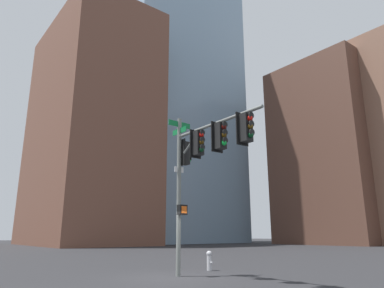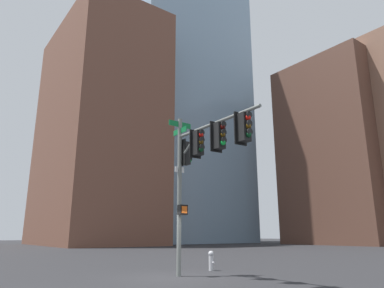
% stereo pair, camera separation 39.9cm
% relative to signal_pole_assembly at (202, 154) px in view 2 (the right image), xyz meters
% --- Properties ---
extents(ground_plane, '(200.00, 200.00, 0.00)m').
position_rel_signal_pole_assembly_xyz_m(ground_plane, '(-1.23, -0.49, -4.69)').
color(ground_plane, '#262628').
extents(signal_pole_assembly, '(5.23, 1.16, 6.52)m').
position_rel_signal_pole_assembly_xyz_m(signal_pole_assembly, '(0.00, 0.00, 0.00)').
color(signal_pole_assembly, slate).
rests_on(signal_pole_assembly, ground_plane).
extents(fire_hydrant, '(0.34, 0.26, 0.87)m').
position_rel_signal_pole_assembly_xyz_m(fire_hydrant, '(-2.44, 2.43, -4.22)').
color(fire_hydrant, '#B2B2B7').
rests_on(fire_hydrant, ground_plane).
extents(building_brick_nearside, '(24.90, 14.74, 37.18)m').
position_rel_signal_pole_assembly_xyz_m(building_brick_nearside, '(-44.91, 12.88, 13.90)').
color(building_brick_nearside, brown).
rests_on(building_brick_nearside, ground_plane).
extents(building_brick_midblock, '(16.65, 16.11, 31.10)m').
position_rel_signal_pole_assembly_xyz_m(building_brick_midblock, '(-21.88, 48.64, 10.86)').
color(building_brick_midblock, brown).
rests_on(building_brick_midblock, ground_plane).
extents(building_glass_tower, '(22.19, 25.72, 68.01)m').
position_rel_signal_pole_assembly_xyz_m(building_glass_tower, '(-49.22, 31.46, 29.32)').
color(building_glass_tower, '#7A99B2').
rests_on(building_glass_tower, ground_plane).
extents(building_brick_farside, '(21.94, 15.71, 33.09)m').
position_rel_signal_pole_assembly_xyz_m(building_brick_farside, '(-17.07, 52.25, 11.86)').
color(building_brick_farside, '#845B47').
rests_on(building_brick_farside, ground_plane).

